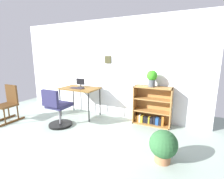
{
  "coord_description": "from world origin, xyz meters",
  "views": [
    {
      "loc": [
        2.1,
        -1.72,
        1.59
      ],
      "look_at": [
        0.57,
        1.45,
        0.85
      ],
      "focal_mm": 26.52,
      "sensor_mm": 36.0,
      "label": 1
    }
  ],
  "objects_px": {
    "desk": "(80,90)",
    "bookshelf_low": "(152,108)",
    "monitor": "(81,83)",
    "office_chair": "(58,111)",
    "potted_plant_on_shelf": "(152,77)",
    "keyboard": "(77,88)",
    "potted_plant_floor": "(163,145)",
    "rocking_chair": "(8,103)"
  },
  "relations": [
    {
      "from": "monitor",
      "to": "potted_plant_on_shelf",
      "type": "height_order",
      "value": "potted_plant_on_shelf"
    },
    {
      "from": "monitor",
      "to": "office_chair",
      "type": "xyz_separation_m",
      "value": [
        -0.02,
        -0.85,
        -0.48
      ]
    },
    {
      "from": "keyboard",
      "to": "monitor",
      "type": "bearing_deg",
      "value": 90.35
    },
    {
      "from": "potted_plant_on_shelf",
      "to": "monitor",
      "type": "bearing_deg",
      "value": -174.85
    },
    {
      "from": "keyboard",
      "to": "bookshelf_low",
      "type": "height_order",
      "value": "bookshelf_low"
    },
    {
      "from": "rocking_chair",
      "to": "potted_plant_on_shelf",
      "type": "xyz_separation_m",
      "value": [
        3.16,
        1.25,
        0.66
      ]
    },
    {
      "from": "office_chair",
      "to": "potted_plant_on_shelf",
      "type": "relative_size",
      "value": 2.4
    },
    {
      "from": "desk",
      "to": "rocking_chair",
      "type": "relative_size",
      "value": 1.1
    },
    {
      "from": "rocking_chair",
      "to": "bookshelf_low",
      "type": "relative_size",
      "value": 0.98
    },
    {
      "from": "keyboard",
      "to": "potted_plant_floor",
      "type": "xyz_separation_m",
      "value": [
        2.29,
        -0.97,
        -0.49
      ]
    },
    {
      "from": "bookshelf_low",
      "to": "desk",
      "type": "bearing_deg",
      "value": -171.15
    },
    {
      "from": "monitor",
      "to": "potted_plant_on_shelf",
      "type": "distance_m",
      "value": 1.83
    },
    {
      "from": "keyboard",
      "to": "desk",
      "type": "bearing_deg",
      "value": 80.6
    },
    {
      "from": "rocking_chair",
      "to": "office_chair",
      "type": "bearing_deg",
      "value": 10.02
    },
    {
      "from": "monitor",
      "to": "rocking_chair",
      "type": "xyz_separation_m",
      "value": [
        -1.35,
        -1.08,
        -0.42
      ]
    },
    {
      "from": "desk",
      "to": "potted_plant_on_shelf",
      "type": "xyz_separation_m",
      "value": [
        1.79,
        0.22,
        0.41
      ]
    },
    {
      "from": "bookshelf_low",
      "to": "potted_plant_floor",
      "type": "xyz_separation_m",
      "value": [
        0.47,
        -1.34,
        -0.12
      ]
    },
    {
      "from": "desk",
      "to": "office_chair",
      "type": "distance_m",
      "value": 0.85
    },
    {
      "from": "keyboard",
      "to": "potted_plant_on_shelf",
      "type": "relative_size",
      "value": 0.99
    },
    {
      "from": "monitor",
      "to": "potted_plant_on_shelf",
      "type": "xyz_separation_m",
      "value": [
        1.8,
        0.16,
        0.24
      ]
    },
    {
      "from": "desk",
      "to": "office_chair",
      "type": "bearing_deg",
      "value": -92.62
    },
    {
      "from": "desk",
      "to": "bookshelf_low",
      "type": "height_order",
      "value": "bookshelf_low"
    },
    {
      "from": "bookshelf_low",
      "to": "rocking_chair",
      "type": "bearing_deg",
      "value": -157.71
    },
    {
      "from": "monitor",
      "to": "keyboard",
      "type": "distance_m",
      "value": 0.18
    },
    {
      "from": "bookshelf_low",
      "to": "potted_plant_on_shelf",
      "type": "bearing_deg",
      "value": -114.02
    },
    {
      "from": "office_chair",
      "to": "potted_plant_on_shelf",
      "type": "distance_m",
      "value": 2.21
    },
    {
      "from": "desk",
      "to": "monitor",
      "type": "distance_m",
      "value": 0.18
    },
    {
      "from": "office_chair",
      "to": "potted_plant_on_shelf",
      "type": "bearing_deg",
      "value": 29.02
    },
    {
      "from": "keyboard",
      "to": "potted_plant_on_shelf",
      "type": "height_order",
      "value": "potted_plant_on_shelf"
    },
    {
      "from": "desk",
      "to": "potted_plant_floor",
      "type": "xyz_separation_m",
      "value": [
        2.28,
        -1.06,
        -0.42
      ]
    },
    {
      "from": "monitor",
      "to": "keyboard",
      "type": "xyz_separation_m",
      "value": [
        0.0,
        -0.15,
        -0.1
      ]
    },
    {
      "from": "desk",
      "to": "keyboard",
      "type": "distance_m",
      "value": 0.12
    },
    {
      "from": "potted_plant_on_shelf",
      "to": "rocking_chair",
      "type": "bearing_deg",
      "value": -158.45
    },
    {
      "from": "office_chair",
      "to": "desk",
      "type": "bearing_deg",
      "value": 87.38
    },
    {
      "from": "desk",
      "to": "keyboard",
      "type": "bearing_deg",
      "value": -99.4
    },
    {
      "from": "desk",
      "to": "bookshelf_low",
      "type": "distance_m",
      "value": 1.86
    },
    {
      "from": "monitor",
      "to": "potted_plant_floor",
      "type": "xyz_separation_m",
      "value": [
        2.3,
        -1.12,
        -0.59
      ]
    },
    {
      "from": "keyboard",
      "to": "potted_plant_floor",
      "type": "height_order",
      "value": "keyboard"
    },
    {
      "from": "monitor",
      "to": "bookshelf_low",
      "type": "height_order",
      "value": "monitor"
    },
    {
      "from": "desk",
      "to": "office_chair",
      "type": "relative_size",
      "value": 1.1
    },
    {
      "from": "rocking_chair",
      "to": "potted_plant_floor",
      "type": "height_order",
      "value": "rocking_chair"
    },
    {
      "from": "desk",
      "to": "keyboard",
      "type": "height_order",
      "value": "keyboard"
    }
  ]
}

